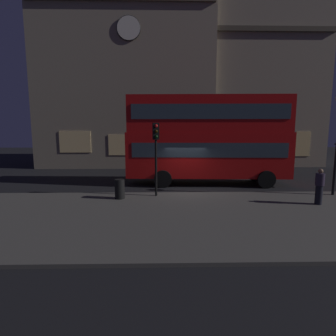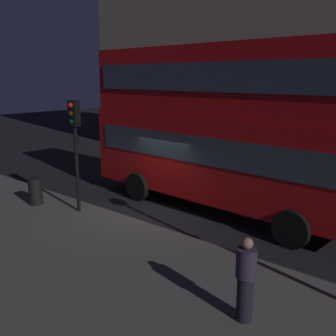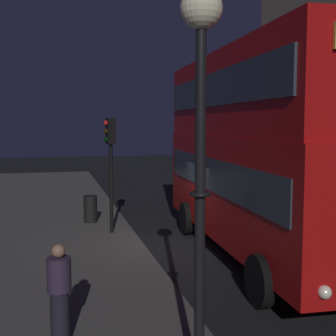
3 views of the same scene
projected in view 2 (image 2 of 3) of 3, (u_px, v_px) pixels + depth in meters
The scene contains 7 objects.
ground_plane at pixel (147, 214), 13.99m from camera, with size 80.00×80.00×0.00m, color black.
sidewalk_slab at pixel (19, 258), 10.45m from camera, with size 44.00×7.94×0.12m, color #4C4944.
building_with_clock at pixel (238, 5), 24.91m from camera, with size 16.68×8.68×18.06m.
double_decker_bus at pixel (219, 121), 13.76m from camera, with size 10.60×3.08×5.69m.
traffic_light_near_kerb at pixel (75, 133), 13.28m from camera, with size 0.36×0.39×3.81m.
pedestrian at pixel (246, 279), 7.51m from camera, with size 0.39×0.39×1.68m.
litter_bin at pixel (35, 191), 14.57m from camera, with size 0.50×0.50×0.99m, color black.
Camera 2 is at (9.30, -9.50, 4.68)m, focal length 42.82 mm.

